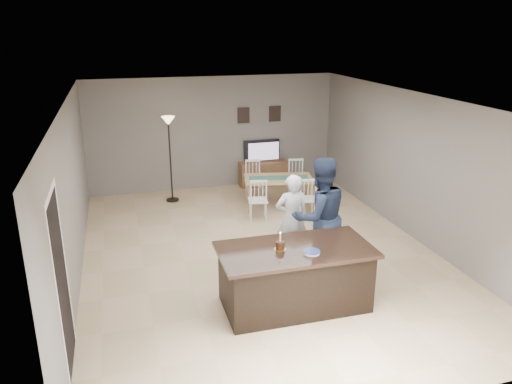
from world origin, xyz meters
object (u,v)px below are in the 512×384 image
object	(u,v)px
man	(320,217)
plate_stack	(312,252)
birthday_cake	(280,245)
woman	(292,219)
television	(263,151)
floor_lamp	(169,136)
tv_console	(263,173)
dining_table	(279,183)
kitchen_island	(295,277)

from	to	relation	value
man	plate_stack	bearing A→B (deg)	56.91
man	birthday_cake	xyz separation A→B (m)	(-0.93, -0.83, -0.01)
woman	plate_stack	bearing A→B (deg)	84.88
television	birthday_cake	world-z (taller)	birthday_cake
man	floor_lamp	xyz separation A→B (m)	(-1.86, 4.15, 0.54)
tv_console	dining_table	size ratio (longest dim) A/B	0.64
tv_console	kitchen_island	bearing A→B (deg)	-102.16
television	man	xyz separation A→B (m)	(-0.49, -4.78, 0.10)
television	floor_lamp	size ratio (longest dim) A/B	0.47
woman	birthday_cake	size ratio (longest dim) A/B	5.96
man	birthday_cake	world-z (taller)	man
woman	birthday_cake	bearing A→B (deg)	68.94
dining_table	television	bearing A→B (deg)	96.07
television	birthday_cake	size ratio (longest dim) A/B	3.53
television	birthday_cake	distance (m)	5.79
kitchen_island	dining_table	world-z (taller)	kitchen_island
man	floor_lamp	world-z (taller)	floor_lamp
kitchen_island	plate_stack	world-z (taller)	plate_stack
tv_console	dining_table	distance (m)	1.70
plate_stack	television	bearing A→B (deg)	79.84
plate_stack	dining_table	distance (m)	4.23
television	woman	size ratio (longest dim) A/B	0.59
tv_console	television	distance (m)	0.57
television	dining_table	distance (m)	1.77
birthday_cake	plate_stack	world-z (taller)	birthday_cake
woman	man	size ratio (longest dim) A/B	0.80
tv_console	man	world-z (taller)	man
kitchen_island	man	world-z (taller)	man
plate_stack	man	bearing A→B (deg)	62.27
tv_console	floor_lamp	world-z (taller)	floor_lamp
birthday_cake	floor_lamp	world-z (taller)	floor_lamp
kitchen_island	floor_lamp	distance (m)	5.24
birthday_cake	woman	bearing A→B (deg)	63.82
floor_lamp	television	bearing A→B (deg)	15.07
man	floor_lamp	bearing A→B (deg)	-71.22
kitchen_island	plate_stack	xyz separation A→B (m)	(0.15, -0.22, 0.46)
tv_console	woman	bearing A→B (deg)	-100.30
television	dining_table	size ratio (longest dim) A/B	0.48
woman	tv_console	bearing A→B (deg)	-95.18
birthday_cake	floor_lamp	distance (m)	5.10
birthday_cake	tv_console	bearing A→B (deg)	75.65
plate_stack	birthday_cake	bearing A→B (deg)	147.14
tv_console	plate_stack	world-z (taller)	plate_stack
tv_console	floor_lamp	xyz separation A→B (m)	(-2.35, -0.56, 1.21)
man	plate_stack	world-z (taller)	man
kitchen_island	tv_console	xyz separation A→B (m)	(1.20, 5.57, -0.15)
kitchen_island	dining_table	size ratio (longest dim) A/B	1.14
birthday_cake	dining_table	xyz separation A→B (m)	(1.26, 3.88, -0.39)
man	plate_stack	distance (m)	1.21
television	plate_stack	distance (m)	5.95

